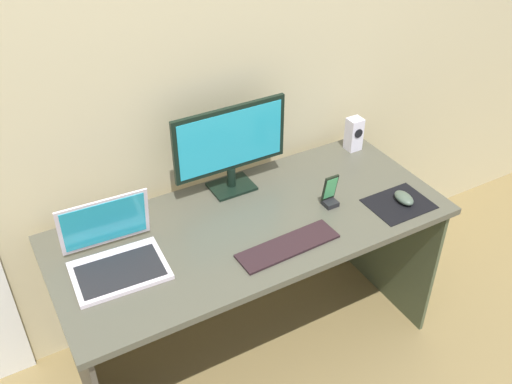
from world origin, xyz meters
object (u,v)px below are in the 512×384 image
at_px(monitor, 230,145).
at_px(keyboard_external, 288,246).
at_px(laptop, 114,254).
at_px(mouse, 404,198).
at_px(speaker_right, 354,134).
at_px(phone_in_dock, 330,195).

distance_m(monitor, keyboard_external, 0.48).
distance_m(laptop, keyboard_external, 0.62).
distance_m(monitor, laptop, 0.64).
bearing_deg(mouse, monitor, 147.64).
xyz_separation_m(monitor, speaker_right, (0.64, 0.00, -0.13)).
xyz_separation_m(speaker_right, laptop, (-1.21, -0.22, -0.03)).
height_order(mouse, phone_in_dock, phone_in_dock).
relative_size(laptop, phone_in_dock, 2.42).
height_order(keyboard_external, mouse, mouse).
distance_m(speaker_right, mouse, 0.45).
relative_size(monitor, keyboard_external, 1.24).
bearing_deg(keyboard_external, speaker_right, 32.95).
relative_size(monitor, laptop, 1.46).
distance_m(speaker_right, laptop, 1.23).
height_order(monitor, speaker_right, monitor).
xyz_separation_m(monitor, mouse, (0.56, -0.43, -0.19)).
bearing_deg(laptop, mouse, -10.73).
bearing_deg(speaker_right, mouse, -99.48).
distance_m(laptop, mouse, 1.16).
height_order(monitor, keyboard_external, monitor).
relative_size(laptop, mouse, 3.37).
height_order(speaker_right, keyboard_external, speaker_right).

